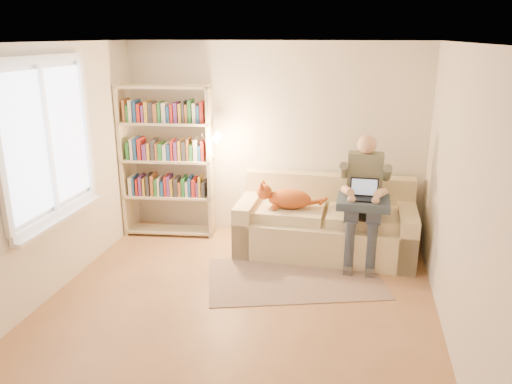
% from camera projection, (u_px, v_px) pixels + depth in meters
% --- Properties ---
extents(floor, '(4.50, 4.50, 0.00)m').
position_uv_depth(floor, '(234.00, 315.00, 4.97)').
color(floor, '#986B45').
rests_on(floor, ground).
extents(ceiling, '(4.00, 4.50, 0.02)m').
position_uv_depth(ceiling, '(230.00, 43.00, 4.19)').
color(ceiling, white).
rests_on(ceiling, wall_back).
extents(wall_left, '(0.02, 4.50, 2.60)m').
position_uv_depth(wall_left, '(37.00, 178.00, 4.96)').
color(wall_left, silver).
rests_on(wall_left, floor).
extents(wall_right, '(0.02, 4.50, 2.60)m').
position_uv_depth(wall_right, '(462.00, 204.00, 4.20)').
color(wall_right, silver).
rests_on(wall_right, floor).
extents(wall_back, '(4.00, 0.02, 2.60)m').
position_uv_depth(wall_back, '(273.00, 141.00, 6.68)').
color(wall_back, silver).
rests_on(wall_back, floor).
extents(wall_front, '(4.00, 0.02, 2.60)m').
position_uv_depth(wall_front, '(121.00, 322.00, 2.48)').
color(wall_front, silver).
rests_on(wall_front, floor).
extents(window, '(0.12, 1.52, 1.69)m').
position_uv_depth(window, '(53.00, 166.00, 5.12)').
color(window, white).
rests_on(window, wall_left).
extents(sofa, '(2.21, 1.02, 0.93)m').
position_uv_depth(sofa, '(325.00, 226.00, 6.35)').
color(sofa, beige).
rests_on(sofa, floor).
extents(person, '(0.43, 0.68, 1.54)m').
position_uv_depth(person, '(364.00, 192.00, 5.95)').
color(person, '#6C705B').
rests_on(person, sofa).
extents(cat, '(0.83, 0.30, 0.30)m').
position_uv_depth(cat, '(282.00, 198.00, 6.22)').
color(cat, orange).
rests_on(cat, sofa).
extents(blanket, '(0.61, 0.50, 0.09)m').
position_uv_depth(blanket, '(365.00, 202.00, 5.84)').
color(blanket, '#2A3A4A').
rests_on(blanket, person).
extents(laptop, '(0.33, 0.30, 0.27)m').
position_uv_depth(laptop, '(366.00, 194.00, 5.81)').
color(laptop, black).
rests_on(laptop, blanket).
extents(bookshelf, '(1.39, 0.44, 2.06)m').
position_uv_depth(bookshelf, '(167.00, 154.00, 6.67)').
color(bookshelf, beige).
rests_on(bookshelf, floor).
extents(rug, '(2.21, 1.66, 0.01)m').
position_uv_depth(rug, '(295.00, 278.00, 5.70)').
color(rug, gray).
rests_on(rug, floor).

